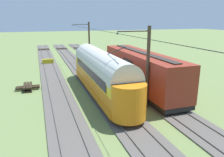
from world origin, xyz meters
The scene contains 11 objects.
ground_plane centered at (0.00, 0.00, 0.00)m, with size 220.00×220.00×0.00m, color olive.
track_streetcar_siding centered at (-4.23, -0.31, 0.05)m, with size 2.80×80.00×0.18m.
track_adjacent_siding centered at (0.00, -0.31, 0.05)m, with size 2.80×80.00×0.18m.
track_third_siding centered at (4.23, -0.31, 0.05)m, with size 2.80×80.00×0.18m.
vintage_streetcar centered at (0.00, 4.25, 2.25)m, with size 2.65×16.11×5.24m.
boxcar_adjacent centered at (-4.22, 4.34, 2.17)m, with size 2.96×13.94×3.85m.
catenary_pole_foreground centered at (-2.56, -12.09, 3.54)m, with size 2.87×0.28×6.76m.
catenary_pole_mid_near centered at (-2.56, 8.74, 3.54)m, with size 2.87×0.28×6.76m.
overhead_wire_run centered at (-0.03, 18.37, 6.21)m, with size 2.66×66.47×0.18m.
spare_tie_stack centered at (7.02, 0.46, 0.27)m, with size 2.40×2.40×0.54m.
track_end_bumper centered at (4.23, -12.98, 0.40)m, with size 1.80×0.60×0.80m, color #B2A519.
Camera 1 is at (5.73, 24.28, 7.30)m, focal length 35.22 mm.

